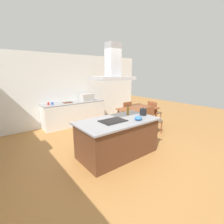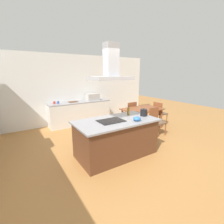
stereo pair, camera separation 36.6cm
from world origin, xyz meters
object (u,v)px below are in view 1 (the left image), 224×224
coffee_mug_blue (52,103)px  chair_facing_back_wall (125,111)px  countertop_microwave (87,97)px  cutting_board (68,102)px  tea_kettle (143,112)px  dining_table (138,110)px  chair_facing_island (152,118)px  coffee_mug_red (48,104)px  chair_at_right_end (153,111)px  olive_oil_bottle (128,111)px  cooktop (113,121)px  range_hood (113,68)px  mixing_bowl (138,118)px

coffee_mug_blue → chair_facing_back_wall: size_ratio=0.10×
countertop_microwave → cutting_board: 0.81m
coffee_mug_blue → tea_kettle: bearing=-64.3°
dining_table → chair_facing_island: (0.00, -0.67, -0.16)m
countertop_microwave → chair_facing_back_wall: size_ratio=0.56×
countertop_microwave → cutting_board: (-0.80, 0.05, -0.13)m
coffee_mug_red → chair_at_right_end: size_ratio=0.10×
olive_oil_bottle → chair_facing_back_wall: (1.36, 1.56, -0.50)m
olive_oil_bottle → coffee_mug_blue: (-1.14, 2.70, -0.06)m
cooktop → range_hood: bearing=0.0°
tea_kettle → range_hood: 1.48m
countertop_microwave → coffee_mug_blue: countertop_microwave is taller
olive_oil_bottle → coffee_mug_red: size_ratio=2.77×
dining_table → chair_at_right_end: size_ratio=1.57×
chair_at_right_end → coffee_mug_blue: bearing=152.2°
range_hood → dining_table: bearing=28.5°
cooktop → cutting_board: bearing=87.6°
coffee_mug_red → coffee_mug_blue: same height
cooktop → dining_table: cooktop is taller
chair_facing_back_wall → chair_facing_island: 1.33m
cutting_board → chair_facing_back_wall: cutting_board is taller
coffee_mug_blue → dining_table: bearing=-35.8°
dining_table → range_hood: range_hood is taller
cutting_board → chair_at_right_end: bearing=-32.7°
olive_oil_bottle → countertop_microwave: size_ratio=0.50×
tea_kettle → coffee_mug_blue: (-1.43, 2.98, -0.05)m
mixing_bowl → chair_facing_back_wall: bearing=54.0°
countertop_microwave → cutting_board: size_ratio=1.47×
cooktop → olive_oil_bottle: (0.68, 0.22, 0.10)m
chair_at_right_end → cooktop: bearing=-159.4°
chair_facing_back_wall → range_hood: range_hood is taller
mixing_bowl → chair_facing_island: mixing_bowl is taller
countertop_microwave → range_hood: bearing=-107.7°
chair_at_right_end → countertop_microwave: bearing=139.0°
cutting_board → chair_facing_island: size_ratio=0.38×
coffee_mug_blue → cooktop: bearing=-81.1°
coffee_mug_red → chair_facing_island: bearing=-43.5°
chair_facing_back_wall → countertop_microwave: bearing=135.4°
coffee_mug_blue → range_hood: size_ratio=0.10×
chair_at_right_end → chair_facing_island: size_ratio=1.00×
tea_kettle → chair_facing_back_wall: size_ratio=0.26×
tea_kettle → olive_oil_bottle: (-0.29, 0.28, 0.02)m
olive_oil_bottle → chair_facing_island: bearing=9.5°
coffee_mug_red → dining_table: bearing=-34.9°
coffee_mug_red → cutting_board: 0.71m
countertop_microwave → range_hood: size_ratio=0.56×
mixing_bowl → coffee_mug_red: mixing_bowl is taller
mixing_bowl → chair_facing_back_wall: mixing_bowl is taller
cooktop → tea_kettle: 0.98m
coffee_mug_red → cooktop: bearing=-78.8°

